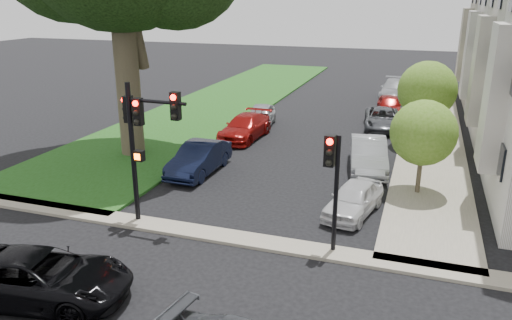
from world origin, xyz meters
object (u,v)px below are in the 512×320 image
(car_cross_near, at_px, (40,277))
(car_parked_3, at_px, (389,105))
(car_parked_5, at_px, (199,158))
(car_parked_2, at_px, (382,119))
(small_tree_c, at_px, (428,78))
(traffic_signal_secondary, at_px, (333,172))
(car_parked_1, at_px, (368,155))
(car_parked_4, at_px, (394,90))
(traffic_signal_main, at_px, (142,129))
(small_tree_a, at_px, (424,133))
(car_parked_7, at_px, (261,116))
(car_parked_0, at_px, (354,199))
(car_parked_6, at_px, (245,127))
(small_tree_b, at_px, (427,90))

(car_cross_near, bearing_deg, car_parked_3, -25.56)
(car_parked_5, bearing_deg, car_cross_near, -87.80)
(car_cross_near, bearing_deg, car_parked_2, -27.97)
(small_tree_c, relative_size, traffic_signal_secondary, 0.89)
(car_parked_1, height_order, car_parked_2, car_parked_1)
(traffic_signal_secondary, distance_m, car_parked_2, 17.33)
(small_tree_c, xyz_separation_m, car_parked_4, (-2.49, 3.63, -1.63))
(traffic_signal_main, distance_m, car_cross_near, 6.15)
(small_tree_a, distance_m, traffic_signal_main, 11.47)
(car_parked_1, relative_size, car_parked_3, 1.16)
(car_parked_1, bearing_deg, car_parked_7, 130.68)
(car_parked_0, bearing_deg, small_tree_c, 95.29)
(car_parked_7, bearing_deg, car_cross_near, -98.41)
(small_tree_c, height_order, car_parked_4, small_tree_c)
(car_parked_0, height_order, car_parked_6, car_parked_6)
(small_tree_c, distance_m, traffic_signal_secondary, 23.90)
(small_tree_b, height_order, car_parked_3, small_tree_b)
(car_parked_0, relative_size, car_parked_4, 0.69)
(traffic_signal_secondary, distance_m, car_parked_0, 4.01)
(small_tree_b, xyz_separation_m, car_parked_6, (-10.08, -1.86, -2.50))
(small_tree_a, xyz_separation_m, car_parked_4, (-2.49, 21.09, -1.97))
(car_parked_4, bearing_deg, traffic_signal_main, -105.07)
(small_tree_c, height_order, traffic_signal_secondary, traffic_signal_secondary)
(small_tree_a, height_order, car_parked_4, small_tree_a)
(small_tree_c, relative_size, car_cross_near, 0.71)
(car_parked_7, bearing_deg, small_tree_b, -16.30)
(traffic_signal_main, xyz_separation_m, car_parked_0, (7.24, 3.29, -3.04))
(car_parked_6, relative_size, car_parked_7, 1.17)
(car_parked_3, bearing_deg, car_parked_4, 83.65)
(traffic_signal_main, height_order, car_parked_2, traffic_signal_main)
(small_tree_b, bearing_deg, small_tree_c, 90.00)
(car_parked_1, height_order, car_parked_7, car_parked_1)
(car_parked_5, height_order, car_parked_7, car_parked_5)
(small_tree_b, xyz_separation_m, car_parked_3, (-2.41, 7.27, -2.50))
(car_parked_7, bearing_deg, car_parked_2, 4.87)
(car_parked_1, xyz_separation_m, car_parked_2, (-0.09, 8.42, -0.14))
(car_cross_near, relative_size, car_parked_6, 1.05)
(car_parked_3, relative_size, car_parked_7, 0.99)
(traffic_signal_secondary, distance_m, car_parked_3, 21.41)
(small_tree_a, distance_m, car_parked_5, 10.30)
(car_parked_3, distance_m, car_parked_5, 17.37)
(car_parked_0, bearing_deg, car_parked_7, 134.92)
(car_parked_7, bearing_deg, car_parked_6, -98.43)
(traffic_signal_secondary, relative_size, car_parked_3, 0.99)
(car_cross_near, distance_m, car_parked_1, 15.94)
(traffic_signal_main, bearing_deg, car_parked_0, 24.44)
(car_parked_0, height_order, car_parked_4, car_parked_4)
(traffic_signal_main, height_order, car_parked_4, traffic_signal_main)
(small_tree_a, bearing_deg, car_parked_1, 134.29)
(small_tree_b, xyz_separation_m, car_parked_1, (-2.43, -5.25, -2.41))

